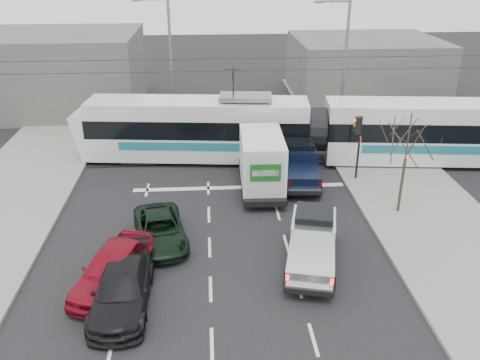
{
  "coord_description": "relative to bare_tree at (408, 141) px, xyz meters",
  "views": [
    {
      "loc": [
        -1.64,
        -19.01,
        11.95
      ],
      "look_at": [
        -0.16,
        3.05,
        1.8
      ],
      "focal_mm": 38.0,
      "sensor_mm": 36.0,
      "label": 1
    }
  ],
  "objects": [
    {
      "name": "building_left",
      "position": [
        -21.6,
        19.5,
        -0.79
      ],
      "size": [
        14.0,
        10.0,
        6.0
      ],
      "primitive_type": "cube",
      "color": "#645E5A",
      "rests_on": "ground"
    },
    {
      "name": "bare_tree",
      "position": [
        0.0,
        0.0,
        0.0
      ],
      "size": [
        2.4,
        2.4,
        5.0
      ],
      "color": "#47382B",
      "rests_on": "ground"
    },
    {
      "name": "building_right",
      "position": [
        4.4,
        21.5,
        -1.29
      ],
      "size": [
        12.0,
        10.0,
        5.0
      ],
      "primitive_type": "cube",
      "color": "#645E5A",
      "rests_on": "ground"
    },
    {
      "name": "traffic_signal",
      "position": [
        -1.13,
        4.0,
        -1.05
      ],
      "size": [
        0.44,
        0.44,
        3.6
      ],
      "color": "black",
      "rests_on": "ground"
    },
    {
      "name": "navy_pickup",
      "position": [
        -4.18,
        4.21,
        -2.76
      ],
      "size": [
        2.25,
        5.09,
        2.09
      ],
      "rotation": [
        0.0,
        0.0,
        -0.08
      ],
      "color": "black",
      "rests_on": "ground"
    },
    {
      "name": "rails",
      "position": [
        -7.6,
        7.5,
        -3.78
      ],
      "size": [
        60.0,
        1.6,
        0.03
      ],
      "primitive_type": "cube",
      "color": "#33302D",
      "rests_on": "ground"
    },
    {
      "name": "box_truck",
      "position": [
        -6.44,
        3.48,
        -2.24
      ],
      "size": [
        2.3,
        6.33,
        3.14
      ],
      "rotation": [
        0.0,
        0.0,
        -0.02
      ],
      "color": "black",
      "rests_on": "ground"
    },
    {
      "name": "red_car",
      "position": [
        -13.0,
        -5.03,
        -2.98
      ],
      "size": [
        3.22,
        5.1,
        1.62
      ],
      "primitive_type": "imported",
      "rotation": [
        0.0,
        0.0,
        -0.3
      ],
      "color": "maroon",
      "rests_on": "ground"
    },
    {
      "name": "street_lamp_far",
      "position": [
        -11.79,
        13.5,
        1.32
      ],
      "size": [
        2.38,
        0.25,
        9.0
      ],
      "color": "slate",
      "rests_on": "ground"
    },
    {
      "name": "silver_pickup",
      "position": [
        -5.04,
        -3.74,
        -2.83
      ],
      "size": [
        3.02,
        5.62,
        1.94
      ],
      "rotation": [
        0.0,
        0.0,
        -0.24
      ],
      "color": "black",
      "rests_on": "ground"
    },
    {
      "name": "dark_car",
      "position": [
        -12.49,
        -6.23,
        -3.08
      ],
      "size": [
        2.01,
        4.93,
        1.43
      ],
      "primitive_type": "imported",
      "rotation": [
        0.0,
        0.0,
        -0.0
      ],
      "color": "black",
      "rests_on": "ground"
    },
    {
      "name": "green_car",
      "position": [
        -11.45,
        -1.9,
        -3.16
      ],
      "size": [
        2.91,
        4.83,
        1.26
      ],
      "primitive_type": "imported",
      "rotation": [
        0.0,
        0.0,
        0.19
      ],
      "color": "black",
      "rests_on": "ground"
    },
    {
      "name": "ground",
      "position": [
        -7.6,
        -2.5,
        -3.79
      ],
      "size": [
        120.0,
        120.0,
        0.0
      ],
      "primitive_type": "plane",
      "color": "black",
      "rests_on": "ground"
    },
    {
      "name": "tram",
      "position": [
        -2.79,
        7.0,
        -1.81
      ],
      "size": [
        27.5,
        5.56,
        5.59
      ],
      "rotation": [
        0.0,
        0.0,
        -0.1
      ],
      "color": "silver",
      "rests_on": "ground"
    },
    {
      "name": "street_lamp_near",
      "position": [
        -0.29,
        11.5,
        1.32
      ],
      "size": [
        2.38,
        0.25,
        9.0
      ],
      "color": "slate",
      "rests_on": "ground"
    },
    {
      "name": "sidewalk_right",
      "position": [
        1.4,
        -2.5,
        -3.72
      ],
      "size": [
        6.0,
        60.0,
        0.15
      ],
      "primitive_type": "cube",
      "color": "gray",
      "rests_on": "ground"
    },
    {
      "name": "catenary",
      "position": [
        -7.6,
        7.5,
        0.09
      ],
      "size": [
        60.0,
        0.2,
        7.0
      ],
      "color": "black",
      "rests_on": "ground"
    }
  ]
}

